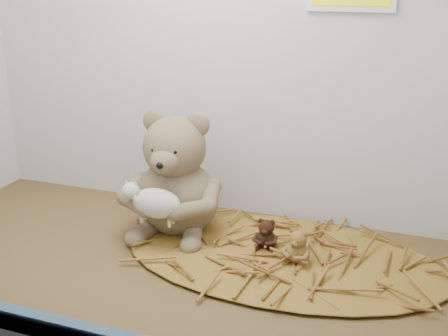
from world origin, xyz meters
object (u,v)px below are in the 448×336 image
at_px(toy_lamb, 157,203).
at_px(mini_teddy_brown, 266,232).
at_px(main_teddy, 176,173).
at_px(mini_teddy_tan, 298,245).

relative_size(toy_lamb, mini_teddy_brown, 2.09).
height_order(main_teddy, toy_lamb, main_teddy).
relative_size(mini_teddy_tan, mini_teddy_brown, 1.10).
bearing_deg(mini_teddy_brown, toy_lamb, -164.38).
xyz_separation_m(main_teddy, mini_teddy_brown, (0.22, -0.03, -0.09)).
relative_size(main_teddy, toy_lamb, 2.03).
height_order(toy_lamb, mini_teddy_brown, toy_lamb).
distance_m(main_teddy, mini_teddy_tan, 0.32).
bearing_deg(mini_teddy_tan, mini_teddy_brown, 166.98).
distance_m(main_teddy, mini_teddy_brown, 0.24).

